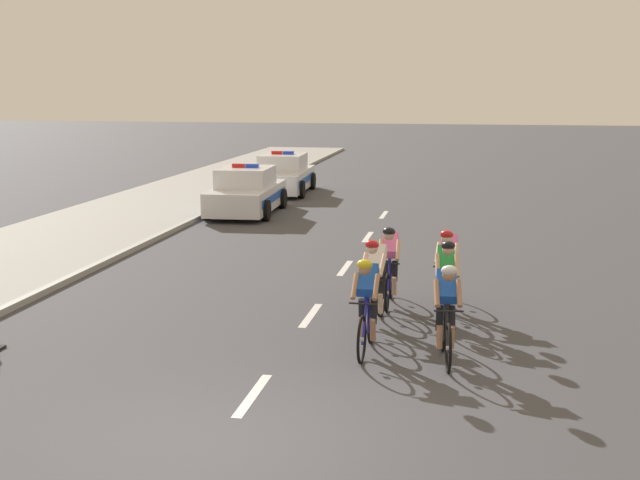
{
  "coord_description": "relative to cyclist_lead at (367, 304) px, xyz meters",
  "views": [
    {
      "loc": [
        2.81,
        -8.64,
        4.05
      ],
      "look_at": [
        -0.1,
        7.12,
        1.1
      ],
      "focal_mm": 47.59,
      "sensor_mm": 36.0,
      "label": 1
    }
  ],
  "objects": [
    {
      "name": "ground_plane",
      "position": [
        -1.25,
        -3.71,
        -0.79
      ],
      "size": [
        160.0,
        160.0,
        0.0
      ],
      "primitive_type": "plane",
      "color": "#424247"
    },
    {
      "name": "cyclist_sixth",
      "position": [
        1.11,
        2.76,
        0.0
      ],
      "size": [
        0.44,
        1.72,
        1.56
      ],
      "color": "black",
      "rests_on": "ground"
    },
    {
      "name": "police_car_nearest",
      "position": [
        -5.56,
        13.42,
        -0.11
      ],
      "size": [
        2.14,
        4.47,
        1.59
      ],
      "color": "silver",
      "rests_on": "ground"
    },
    {
      "name": "cyclist_fourth",
      "position": [
        1.12,
        1.72,
        0.0
      ],
      "size": [
        0.45,
        1.72,
        1.56
      ],
      "color": "black",
      "rests_on": "ground"
    },
    {
      "name": "sidewalk_slab",
      "position": [
        -9.0,
        10.29,
        -0.73
      ],
      "size": [
        4.78,
        60.0,
        0.12
      ],
      "primitive_type": "cube",
      "color": "gray",
      "rests_on": "ground"
    },
    {
      "name": "cyclist_fifth",
      "position": [
        0.05,
        2.89,
        0.0
      ],
      "size": [
        0.42,
        1.72,
        1.56
      ],
      "color": "black",
      "rests_on": "ground"
    },
    {
      "name": "cyclist_second",
      "position": [
        1.2,
        -0.19,
        0.0
      ],
      "size": [
        0.45,
        1.72,
        1.56
      ],
      "color": "black",
      "rests_on": "ground"
    },
    {
      "name": "cyclist_lead",
      "position": [
        0.0,
        0.0,
        0.0
      ],
      "size": [
        0.42,
        1.72,
        1.56
      ],
      "color": "black",
      "rests_on": "ground"
    },
    {
      "name": "kerb_edge",
      "position": [
        -6.69,
        10.29,
        -0.72
      ],
      "size": [
        0.16,
        60.0,
        0.13
      ],
      "primitive_type": "cube",
      "color": "#9E9E99",
      "rests_on": "ground"
    },
    {
      "name": "police_car_second",
      "position": [
        -5.56,
        18.65,
        -0.11
      ],
      "size": [
        2.15,
        4.48,
        1.59
      ],
      "color": "silver",
      "rests_on": "ground"
    },
    {
      "name": "lane_markings_centre",
      "position": [
        -1.25,
        3.97,
        -0.78
      ],
      "size": [
        0.14,
        21.6,
        0.01
      ],
      "color": "white",
      "rests_on": "ground"
    },
    {
      "name": "cyclist_third",
      "position": [
        -0.06,
        1.58,
        0.0
      ],
      "size": [
        0.45,
        1.72,
        1.56
      ],
      "color": "black",
      "rests_on": "ground"
    }
  ]
}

